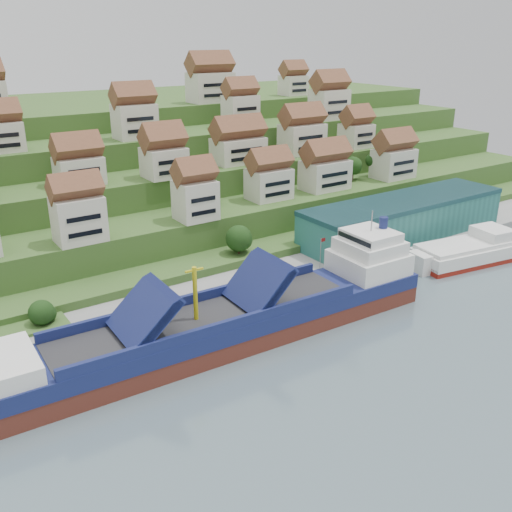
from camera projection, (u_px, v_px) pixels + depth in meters
ground at (281, 320)px, 110.37m from camera, size 300.00×300.00×0.00m
quay at (312, 268)px, 131.98m from camera, size 180.00×14.00×2.20m
hillside at (94, 168)px, 186.38m from camera, size 260.00×128.00×31.00m
hillside_village at (150, 148)px, 147.80m from camera, size 154.37×62.45×29.36m
hillside_trees at (142, 177)px, 139.35m from camera, size 144.90×61.79×31.92m
warehouse at (404, 217)px, 148.02m from camera, size 60.00×15.00×10.00m
flagpole at (321, 253)px, 125.04m from camera, size 1.28×0.16×8.00m
cargo_ship at (231, 323)px, 101.68m from camera, size 85.71×15.60×19.03m
second_ship at (471, 252)px, 138.06m from camera, size 29.69×14.59×8.25m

